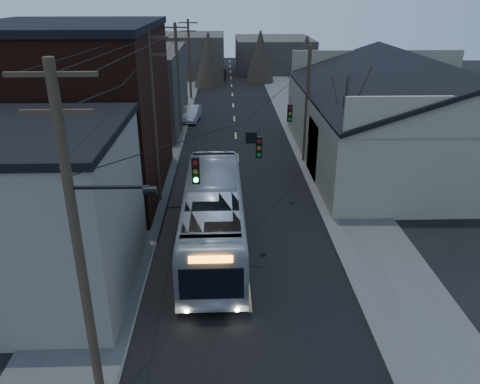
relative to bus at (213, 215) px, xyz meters
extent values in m
cube|color=black|center=(1.56, 17.50, -1.68)|extent=(9.00, 110.00, 0.02)
cube|color=#474744|center=(-4.94, 17.50, -1.63)|extent=(4.00, 110.00, 0.12)
cube|color=#474744|center=(8.06, 17.50, -1.63)|extent=(4.00, 110.00, 0.12)
cube|color=gray|center=(-7.44, -3.50, 1.81)|extent=(8.00, 8.00, 7.00)
cube|color=black|center=(-8.44, 7.50, 3.31)|extent=(10.00, 12.00, 10.00)
cube|color=#362F2B|center=(-7.94, 23.50, 1.81)|extent=(9.00, 14.00, 7.00)
cube|color=gray|center=(14.56, 12.50, 0.81)|extent=(16.00, 20.00, 5.00)
cube|color=black|center=(10.56, 12.50, 4.61)|extent=(8.16, 20.60, 2.86)
cube|color=black|center=(18.56, 12.50, 4.61)|extent=(8.16, 20.60, 2.86)
cube|color=#362F2B|center=(-4.44, 52.50, 1.31)|extent=(10.00, 12.00, 6.00)
cube|color=#362F2B|center=(8.56, 57.50, 0.81)|extent=(12.00, 14.00, 5.00)
cone|color=black|center=(8.06, 7.50, 1.91)|extent=(0.40, 0.40, 7.20)
cylinder|color=#382B1E|center=(-3.44, -9.50, 3.56)|extent=(0.28, 0.28, 10.50)
cube|color=#382B1E|center=(-3.44, -9.50, 8.41)|extent=(2.20, 0.12, 0.12)
cylinder|color=#382B1E|center=(-3.44, 5.50, 3.31)|extent=(0.28, 0.28, 10.00)
cube|color=#382B1E|center=(-3.44, 5.50, 7.91)|extent=(2.20, 0.12, 0.12)
cylinder|color=#382B1E|center=(-3.44, 20.50, 3.06)|extent=(0.28, 0.28, 9.50)
cube|color=#382B1E|center=(-3.44, 20.50, 7.41)|extent=(2.20, 0.12, 0.12)
cylinder|color=#382B1E|center=(-3.44, 35.50, 2.81)|extent=(0.28, 0.28, 9.00)
cube|color=#382B1E|center=(-3.44, 35.50, 6.91)|extent=(2.20, 0.12, 0.12)
cylinder|color=#382B1E|center=(6.56, 12.50, 2.56)|extent=(0.28, 0.28, 8.50)
cube|color=black|center=(-0.44, -5.00, 4.26)|extent=(0.28, 0.20, 1.00)
cube|color=black|center=(2.16, -0.50, 3.66)|extent=(0.28, 0.20, 1.00)
cube|color=black|center=(4.36, 5.50, 3.76)|extent=(0.28, 0.20, 1.00)
imported|color=#ABB1B8|center=(0.00, 0.00, 0.00)|extent=(2.94, 12.17, 3.38)
imported|color=#A1A3A9|center=(-2.74, 24.93, -0.97)|extent=(2.01, 4.54, 1.45)
camera|label=1|loc=(0.66, -20.82, 10.21)|focal=35.00mm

